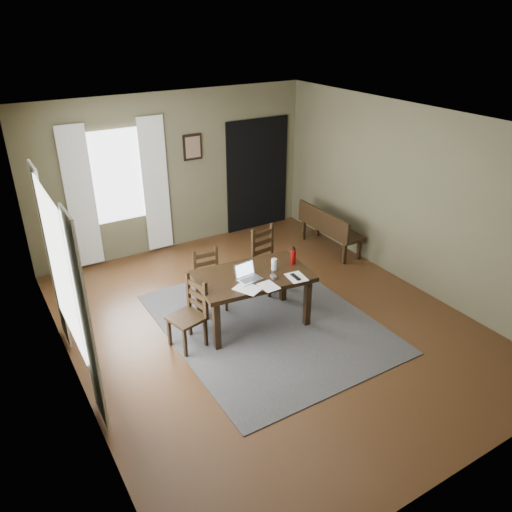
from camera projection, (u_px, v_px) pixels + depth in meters
ground at (267, 323)px, 6.86m from camera, size 5.00×6.00×0.01m
room_shell at (269, 199)px, 6.05m from camera, size 5.02×6.02×2.71m
rug at (267, 322)px, 6.85m from camera, size 2.60×3.20×0.01m
dining_table at (252, 280)px, 6.57m from camera, size 1.58×1.06×0.75m
chair_end at (190, 314)px, 6.22m from camera, size 0.48×0.48×0.92m
chair_back_left at (210, 281)px, 7.03m from camera, size 0.41×0.41×0.88m
chair_back_right at (268, 260)px, 7.50m from camera, size 0.49×0.49×0.97m
bench at (328, 226)px, 8.73m from camera, size 0.43×1.35×0.76m
laptop at (247, 275)px, 6.40m from camera, size 0.33×0.27×0.21m
computer_mouse at (274, 277)px, 6.42m from camera, size 0.07×0.11×0.03m
tv_remote at (296, 277)px, 6.44m from camera, size 0.06×0.19×0.02m
drinking_glass at (274, 264)px, 6.60m from camera, size 0.08×0.08×0.16m
water_bottle at (293, 256)px, 6.75m from camera, size 0.08×0.08×0.25m
paper_a at (248, 289)px, 6.19m from camera, size 0.36×0.40×0.00m
paper_b at (296, 277)px, 6.45m from camera, size 0.26×0.32×0.00m
paper_e at (269, 286)px, 6.24m from camera, size 0.21×0.27×0.00m
window_left at (59, 267)px, 5.22m from camera, size 0.01×1.30×1.70m
window_back at (117, 176)px, 8.02m from camera, size 1.00×0.01×1.50m
curtain_left_near at (86, 324)px, 4.71m from camera, size 0.03×0.48×2.30m
curtain_left_far at (51, 258)px, 5.97m from camera, size 0.03×0.48×2.30m
curtain_back_left at (81, 199)px, 7.82m from camera, size 0.44×0.03×2.30m
curtain_back_right at (156, 185)px, 8.39m from camera, size 0.44×0.03×2.30m
framed_picture at (193, 147)px, 8.51m from camera, size 0.34×0.03×0.44m
doorway_back at (257, 175)px, 9.42m from camera, size 1.30×0.03×2.10m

